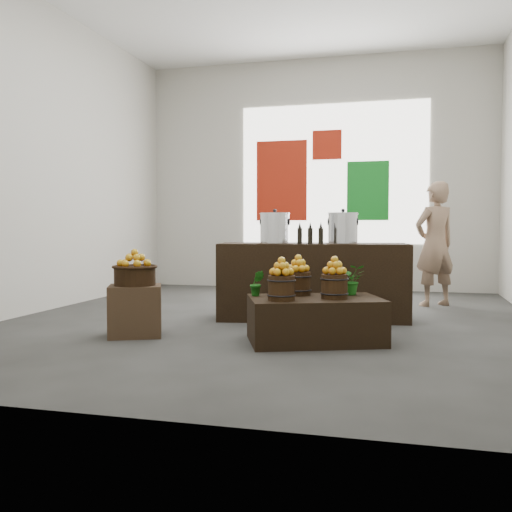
% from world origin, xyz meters
% --- Properties ---
extents(ground, '(7.00, 7.00, 0.00)m').
position_xyz_m(ground, '(0.00, 0.00, 0.00)').
color(ground, '#3A3A37').
rests_on(ground, ground).
extents(back_wall, '(6.00, 0.04, 4.00)m').
position_xyz_m(back_wall, '(0.00, 3.50, 2.00)').
color(back_wall, '#BBB8AC').
rests_on(back_wall, ground).
extents(back_opening, '(3.20, 0.02, 2.40)m').
position_xyz_m(back_opening, '(0.30, 3.48, 2.00)').
color(back_opening, white).
rests_on(back_opening, back_wall).
extents(deco_red_left, '(0.90, 0.04, 1.40)m').
position_xyz_m(deco_red_left, '(-0.60, 3.47, 1.90)').
color(deco_red_left, '#A41E0C').
rests_on(deco_red_left, back_wall).
extents(deco_green_right, '(0.70, 0.04, 1.00)m').
position_xyz_m(deco_green_right, '(0.90, 3.47, 1.70)').
color(deco_green_right, '#137B20').
rests_on(deco_green_right, back_wall).
extents(deco_red_upper, '(0.50, 0.04, 0.50)m').
position_xyz_m(deco_red_upper, '(0.20, 3.47, 2.50)').
color(deco_red_upper, '#A41E0C').
rests_on(deco_red_upper, back_wall).
extents(crate, '(0.63, 0.59, 0.51)m').
position_xyz_m(crate, '(-1.08, -1.26, 0.26)').
color(crate, '#473121').
rests_on(crate, ground).
extents(wicker_basket, '(0.41, 0.41, 0.19)m').
position_xyz_m(wicker_basket, '(-1.08, -1.26, 0.60)').
color(wicker_basket, black).
rests_on(wicker_basket, crate).
extents(apples_in_basket, '(0.32, 0.32, 0.17)m').
position_xyz_m(apples_in_basket, '(-1.08, -1.26, 0.78)').
color(apples_in_basket, '#AA1805').
rests_on(apples_in_basket, wicker_basket).
extents(display_table, '(1.41, 1.14, 0.42)m').
position_xyz_m(display_table, '(0.70, -1.11, 0.21)').
color(display_table, black).
rests_on(display_table, ground).
extents(apple_bucket_front_left, '(0.25, 0.25, 0.23)m').
position_xyz_m(apple_bucket_front_left, '(0.43, -1.39, 0.54)').
color(apple_bucket_front_left, '#321F0D').
rests_on(apple_bucket_front_left, display_table).
extents(apples_in_bucket_front_left, '(0.18, 0.18, 0.16)m').
position_xyz_m(apples_in_bucket_front_left, '(0.43, -1.39, 0.73)').
color(apples_in_bucket_front_left, '#AA1805').
rests_on(apples_in_bucket_front_left, apple_bucket_front_left).
extents(apple_bucket_front_right, '(0.25, 0.25, 0.23)m').
position_xyz_m(apple_bucket_front_right, '(0.88, -1.14, 0.54)').
color(apple_bucket_front_right, '#321F0D').
rests_on(apple_bucket_front_right, display_table).
extents(apples_in_bucket_front_right, '(0.18, 0.18, 0.16)m').
position_xyz_m(apples_in_bucket_front_right, '(0.88, -1.14, 0.73)').
color(apples_in_bucket_front_right, '#AA1805').
rests_on(apples_in_bucket_front_right, apple_bucket_front_right).
extents(apple_bucket_rear, '(0.25, 0.25, 0.23)m').
position_xyz_m(apple_bucket_rear, '(0.51, -0.94, 0.54)').
color(apple_bucket_rear, '#321F0D').
rests_on(apple_bucket_rear, display_table).
extents(apples_in_bucket_rear, '(0.18, 0.18, 0.16)m').
position_xyz_m(apples_in_bucket_rear, '(0.51, -0.94, 0.73)').
color(apples_in_bucket_rear, '#AA1805').
rests_on(apples_in_bucket_rear, apple_bucket_rear).
extents(herb_garnish_right, '(0.32, 0.30, 0.30)m').
position_xyz_m(herb_garnish_right, '(1.00, -0.81, 0.57)').
color(herb_garnish_right, '#145A13').
rests_on(herb_garnish_right, display_table).
extents(herb_garnish_left, '(0.16, 0.14, 0.25)m').
position_xyz_m(herb_garnish_left, '(0.14, -1.13, 0.55)').
color(herb_garnish_left, '#145A13').
rests_on(herb_garnish_left, display_table).
extents(counter, '(2.28, 1.03, 0.90)m').
position_xyz_m(counter, '(0.47, 0.21, 0.45)').
color(counter, black).
rests_on(counter, ground).
extents(stock_pot_left, '(0.34, 0.34, 0.34)m').
position_xyz_m(stock_pot_left, '(0.03, 0.14, 1.07)').
color(stock_pot_left, silver).
rests_on(stock_pot_left, counter).
extents(stock_pot_center, '(0.34, 0.34, 0.34)m').
position_xyz_m(stock_pot_center, '(0.81, 0.27, 1.07)').
color(stock_pot_center, silver).
rests_on(stock_pot_center, counter).
extents(oil_cruets, '(0.25, 0.10, 0.25)m').
position_xyz_m(oil_cruets, '(0.50, -0.00, 1.02)').
color(oil_cruets, black).
rests_on(oil_cruets, counter).
extents(shopper, '(0.74, 0.69, 1.71)m').
position_xyz_m(shopper, '(1.92, 1.75, 0.85)').
color(shopper, '#8E6F57').
rests_on(shopper, ground).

